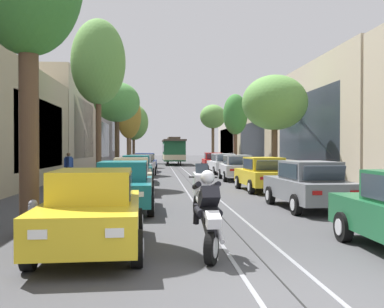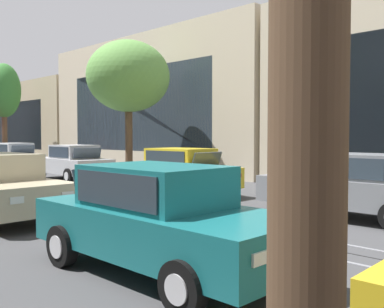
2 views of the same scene
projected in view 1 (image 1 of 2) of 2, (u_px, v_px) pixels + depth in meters
The scene contains 26 objects.
ground_plane at pixel (183, 175), 33.23m from camera, with size 171.46×171.46×0.00m, color #424244.
trolley_track_rails at pixel (180, 171), 38.07m from camera, with size 1.14×76.58×0.01m.
building_facade_left at pixel (57, 125), 38.77m from camera, with size 5.77×68.28×10.80m.
building_facade_right at pixel (310, 130), 36.89m from camera, with size 5.79×68.28×7.61m.
parked_car_yellow_near_left at pixel (92, 210), 8.77m from camera, with size 2.11×4.41×1.58m.
parked_car_teal_second_left at pixel (123, 186), 14.33m from camera, with size 2.03×4.38×1.58m.
parked_car_beige_mid_left at pixel (132, 175), 20.15m from camera, with size 2.08×4.39×1.58m.
parked_car_teal_fourth_left at pixel (136, 169), 25.91m from camera, with size 2.10×4.40×1.58m.
parked_car_silver_fifth_left at pixel (141, 165), 31.62m from camera, with size 2.14×4.42×1.58m.
parked_car_blue_sixth_left at pixel (145, 162), 37.24m from camera, with size 2.14×4.42×1.58m.
parked_car_grey_second_right at pixel (308, 185), 14.70m from camera, with size 2.11×4.41×1.58m.
parked_car_yellow_mid_right at pixel (263, 174), 20.78m from camera, with size 2.10×4.41×1.58m.
parked_car_silver_fourth_right at pixel (237, 167), 27.74m from camera, with size 2.11×4.41×1.58m.
parked_car_white_fifth_right at pixel (223, 164), 34.56m from camera, with size 2.14×4.42×1.58m.
parked_car_red_sixth_right at pixel (213, 161), 41.10m from camera, with size 2.11×4.41×1.58m.
street_tree_kerb_left_second at pixel (98, 63), 23.04m from camera, with size 2.80×2.76×8.69m.
street_tree_kerb_left_mid at pixel (117, 103), 33.50m from camera, with size 3.45×3.25×6.98m.
street_tree_kerb_left_fourth at pixel (129, 117), 46.33m from camera, with size 2.53×2.78×7.68m.
street_tree_kerb_left_far at pixel (134, 122), 58.32m from camera, with size 3.84×3.37×7.75m.
street_tree_kerb_right_second at pixel (275, 103), 26.33m from camera, with size 3.87×3.62×6.33m.
street_tree_kerb_right_mid at pixel (235, 115), 40.74m from camera, with size 2.24×2.20×6.95m.
street_tree_kerb_right_fourth at pixel (213, 117), 54.87m from camera, with size 3.18×2.96×7.36m.
cable_car_trolley at pixel (173, 151), 53.36m from camera, with size 2.68×9.15×3.28m.
motorcycle_with_rider at pixel (206, 209), 8.16m from camera, with size 0.55×1.89×1.72m.
pedestrian_on_left_pavement at pixel (69, 165), 26.16m from camera, with size 0.55×0.40×1.74m.
fire_hydrant at pixel (33, 218), 10.17m from camera, with size 0.40×0.22×0.84m.
Camera 1 is at (-1.86, -5.73, 2.02)m, focal length 41.72 mm.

